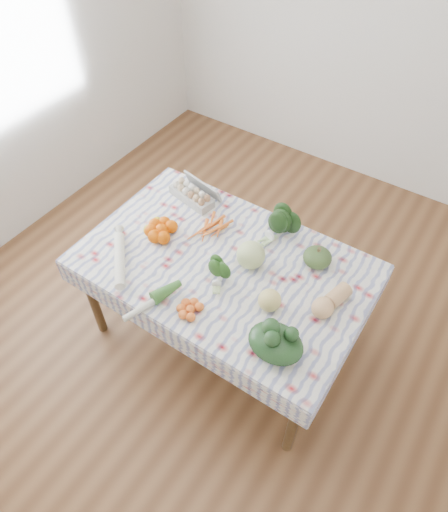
# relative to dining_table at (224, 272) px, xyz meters

# --- Properties ---
(ground) EXTENTS (4.50, 4.50, 0.00)m
(ground) POSITION_rel_dining_table_xyz_m (0.00, 0.00, -0.68)
(ground) COLOR brown
(ground) RESTS_ON ground
(wall_back) EXTENTS (4.00, 0.04, 2.80)m
(wall_back) POSITION_rel_dining_table_xyz_m (0.00, 2.25, 0.72)
(wall_back) COLOR white
(wall_back) RESTS_ON ground
(dining_table) EXTENTS (1.60, 1.00, 0.75)m
(dining_table) POSITION_rel_dining_table_xyz_m (0.00, 0.00, 0.00)
(dining_table) COLOR brown
(dining_table) RESTS_ON ground
(tablecloth) EXTENTS (1.66, 1.06, 0.01)m
(tablecloth) POSITION_rel_dining_table_xyz_m (0.00, 0.00, 0.08)
(tablecloth) COLOR white
(tablecloth) RESTS_ON dining_table
(egg_carton) EXTENTS (0.34, 0.19, 0.09)m
(egg_carton) POSITION_rel_dining_table_xyz_m (-0.48, 0.34, 0.13)
(egg_carton) COLOR #AEAEA9
(egg_carton) RESTS_ON tablecloth
(carrot_bunch) EXTENTS (0.24, 0.23, 0.04)m
(carrot_bunch) POSITION_rel_dining_table_xyz_m (-0.21, 0.17, 0.10)
(carrot_bunch) COLOR orange
(carrot_bunch) RESTS_ON tablecloth
(kale_bunch) EXTENTS (0.22, 0.21, 0.16)m
(kale_bunch) POSITION_rel_dining_table_xyz_m (0.15, 0.35, 0.16)
(kale_bunch) COLOR #183512
(kale_bunch) RESTS_ON tablecloth
(kabocha_squash) EXTENTS (0.20, 0.20, 0.11)m
(kabocha_squash) POSITION_rel_dining_table_xyz_m (0.45, 0.29, 0.14)
(kabocha_squash) COLOR #395426
(kabocha_squash) RESTS_ON tablecloth
(cabbage) EXTENTS (0.18, 0.18, 0.16)m
(cabbage) POSITION_rel_dining_table_xyz_m (0.13, 0.07, 0.17)
(cabbage) COLOR #BED184
(cabbage) RESTS_ON tablecloth
(butternut_squash) EXTENTS (0.17, 0.27, 0.12)m
(butternut_squash) POSITION_rel_dining_table_xyz_m (0.64, 0.05, 0.14)
(butternut_squash) COLOR tan
(butternut_squash) RESTS_ON tablecloth
(orange_cluster) EXTENTS (0.30, 0.30, 0.09)m
(orange_cluster) POSITION_rel_dining_table_xyz_m (-0.44, -0.02, 0.13)
(orange_cluster) COLOR #E75701
(orange_cluster) RESTS_ON tablecloth
(broccoli) EXTENTS (0.18, 0.18, 0.10)m
(broccoli) POSITION_rel_dining_table_xyz_m (0.05, -0.14, 0.13)
(broccoli) COLOR #245219
(broccoli) RESTS_ON tablecloth
(mandarin_cluster) EXTENTS (0.17, 0.17, 0.05)m
(mandarin_cluster) POSITION_rel_dining_table_xyz_m (0.04, -0.39, 0.11)
(mandarin_cluster) COLOR orange
(mandarin_cluster) RESTS_ON tablecloth
(grapefruit) EXTENTS (0.15, 0.15, 0.12)m
(grapefruit) POSITION_rel_dining_table_xyz_m (0.37, -0.13, 0.15)
(grapefruit) COLOR #DEC96D
(grapefruit) RESTS_ON tablecloth
(spinach_bag) EXTENTS (0.34, 0.31, 0.12)m
(spinach_bag) POSITION_rel_dining_table_xyz_m (0.53, -0.34, 0.15)
(spinach_bag) COLOR #173216
(spinach_bag) RESTS_ON tablecloth
(daikon) EXTENTS (0.33, 0.35, 0.06)m
(daikon) POSITION_rel_dining_table_xyz_m (-0.50, -0.34, 0.11)
(daikon) COLOR white
(daikon) RESTS_ON tablecloth
(leek) EXTENTS (0.14, 0.35, 0.04)m
(leek) POSITION_rel_dining_table_xyz_m (-0.16, -0.46, 0.10)
(leek) COLOR beige
(leek) RESTS_ON tablecloth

